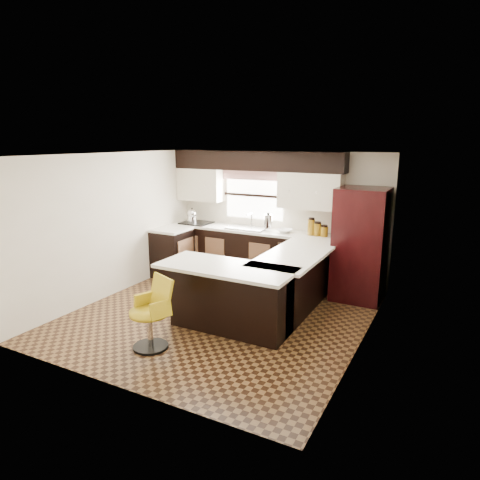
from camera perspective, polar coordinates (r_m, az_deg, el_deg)
The scene contains 30 objects.
floor at distance 6.63m, azimuth -2.62°, elevation -9.92°, with size 4.40×4.40×0.00m, color #49301A.
ceiling at distance 6.09m, azimuth -2.86°, elevation 11.30°, with size 4.40×4.40×0.00m, color silver.
wall_back at distance 8.19m, azimuth 5.09°, elevation 3.32°, with size 4.40×4.40×0.00m, color beige.
wall_front at distance 4.57m, azimuth -16.91°, elevation -5.32°, with size 4.40×4.40×0.00m, color beige.
wall_left at distance 7.52m, azimuth -16.69°, elevation 1.91°, with size 4.40×4.40×0.00m, color beige.
wall_right at distance 5.52m, azimuth 16.43°, elevation -2.07°, with size 4.40×4.40×0.00m, color beige.
base_cab_back at distance 8.26m, azimuth 1.30°, elevation -1.86°, with size 3.30×0.60×0.90m, color black.
base_cab_left at distance 8.42m, azimuth -8.96°, elevation -1.74°, with size 0.60×0.70×0.90m, color black.
counter_back at distance 8.15m, azimuth 1.32°, elevation 1.35°, with size 3.30×0.60×0.04m, color silver.
counter_left at distance 8.31m, azimuth -9.07°, elevation 1.41°, with size 0.60×0.70×0.04m, color silver.
soffit at distance 8.08m, azimuth 2.09°, elevation 10.52°, with size 3.40×0.35×0.36m, color black.
upper_cab_left at distance 8.71m, azimuth -5.24°, elevation 7.38°, with size 0.94×0.35×0.64m, color beige.
upper_cab_right at distance 7.71m, azimuth 9.36°, elevation 6.49°, with size 1.14×0.35×0.64m, color beige.
window_pane at distance 8.32m, azimuth 1.90°, elevation 5.97°, with size 1.20×0.02×0.90m, color white.
valance at distance 8.24m, azimuth 1.80°, elevation 8.63°, with size 1.30×0.06×0.18m, color #D19B93.
sink at distance 8.15m, azimuth 0.94°, elevation 1.61°, with size 0.75×0.45×0.03m, color #B2B2B7.
dishwasher at distance 7.64m, azimuth 7.09°, elevation -3.40°, with size 0.58×0.03×0.78m, color black.
cooktop at distance 8.72m, azimuth -5.82°, elevation 2.30°, with size 0.58×0.50×0.03m, color black.
peninsula_long at distance 6.63m, azimuth 6.87°, elevation -5.83°, with size 0.60×1.95×0.90m, color black.
peninsula_return at distance 6.00m, azimuth -1.24°, elevation -7.81°, with size 1.65×0.60×0.90m, color black.
counter_pen_long at distance 6.47m, azimuth 7.40°, elevation -1.93°, with size 0.84×1.95×0.04m, color silver.
counter_pen_return at distance 5.78m, azimuth -1.87°, elevation -3.69°, with size 1.89×0.84×0.04m, color silver.
refrigerator at distance 7.27m, azimuth 15.76°, elevation -0.58°, with size 0.80×0.76×1.86m, color black.
bar_chair at distance 5.59m, azimuth -12.03°, elevation -9.64°, with size 0.49×0.49×0.92m, color gold, non-canonical shape.
kettle at distance 8.75m, azimuth -6.39°, elevation 3.35°, with size 0.21×0.21×0.28m, color silver, non-canonical shape.
percolator at distance 7.96m, azimuth 3.76°, elevation 2.32°, with size 0.15×0.15×0.31m, color silver.
mixing_bowl at distance 7.86m, azimuth 6.00°, elevation 1.23°, with size 0.26×0.26×0.07m, color white.
canister_large at distance 7.69m, azimuth 9.46°, elevation 1.68°, with size 0.12×0.12×0.28m, color #805A0F.
canister_med at distance 7.66m, azimuth 10.27°, elevation 1.38°, with size 0.14×0.14×0.22m, color #805A0F.
canister_small at distance 7.63m, azimuth 11.15°, elevation 1.10°, with size 0.13×0.13×0.17m, color #805A0F.
Camera 1 is at (3.09, -5.24, 2.61)m, focal length 32.00 mm.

